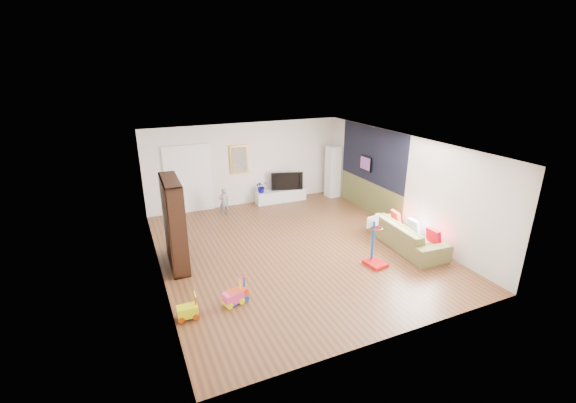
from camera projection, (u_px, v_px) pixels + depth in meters
name	position (u px, v px, depth m)	size (l,w,h in m)	color
floor	(294.00, 249.00, 9.83)	(6.50, 7.50, 0.00)	brown
ceiling	(295.00, 144.00, 8.92)	(6.50, 7.50, 0.00)	white
wall_back	(246.00, 164.00, 12.60)	(6.50, 0.00, 2.70)	silver
wall_front	(394.00, 270.00, 6.15)	(6.50, 0.00, 2.70)	silver
wall_left	(155.00, 220.00, 8.13)	(0.00, 7.50, 2.70)	silver
wall_right	(401.00, 183.00, 10.62)	(0.00, 7.50, 2.70)	white
navy_accent	(372.00, 155.00, 11.65)	(0.01, 3.20, 1.70)	black
olive_wainscot	(369.00, 197.00, 12.11)	(0.01, 3.20, 1.00)	brown
doorway	(189.00, 180.00, 11.94)	(1.45, 0.06, 2.10)	white
painting_back	(239.00, 159.00, 12.40)	(0.62, 0.06, 0.92)	gold
artwork_right	(366.00, 163.00, 11.90)	(0.04, 0.56, 0.46)	#7F3F8C
media_console	(281.00, 196.00, 13.16)	(1.74, 0.44, 0.41)	silver
tall_cabinet	(333.00, 172.00, 13.45)	(0.42, 0.42, 1.80)	white
bookshelf	(174.00, 223.00, 8.72)	(0.37, 1.43, 2.08)	black
sofa	(407.00, 235.00, 9.82)	(2.29, 0.90, 0.67)	brown
basketball_hoop	(377.00, 242.00, 8.81)	(0.41, 0.50, 1.19)	red
ride_on_yellow	(187.00, 307.00, 7.05)	(0.37, 0.23, 0.50)	#D9E00E
ride_on_orange	(237.00, 291.00, 7.55)	(0.39, 0.24, 0.52)	red
ride_on_pink	(233.00, 293.00, 7.47)	(0.38, 0.23, 0.50)	#F73C8D
child	(224.00, 202.00, 11.90)	(0.31, 0.21, 0.86)	gray
tv	(287.00, 180.00, 13.08)	(1.07, 0.14, 0.62)	black
vase_plant	(261.00, 187.00, 12.77)	(0.37, 0.32, 0.41)	#09037E
pillow_left	(434.00, 236.00, 9.30)	(0.10, 0.39, 0.39)	red
pillow_center	(414.00, 226.00, 9.88)	(0.10, 0.36, 0.36)	silver
pillow_right	(396.00, 217.00, 10.42)	(0.10, 0.36, 0.36)	red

